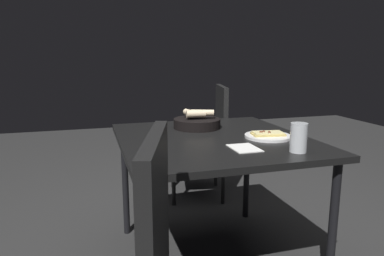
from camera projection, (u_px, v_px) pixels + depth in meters
dining_table at (213, 148)px, 1.86m from camera, size 1.03×0.96×0.71m
pizza_plate at (268, 136)px, 1.83m from camera, size 0.24×0.24×0.04m
bread_basket at (197, 122)px, 2.07m from camera, size 0.28×0.28×0.11m
beer_glass at (299, 139)px, 1.55m from camera, size 0.07×0.07×0.13m
napkin at (244, 148)px, 1.62m from camera, size 0.16×0.12×0.00m
chair_far at (207, 133)px, 2.83m from camera, size 0.52×0.52×0.90m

